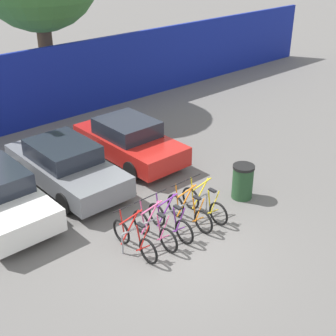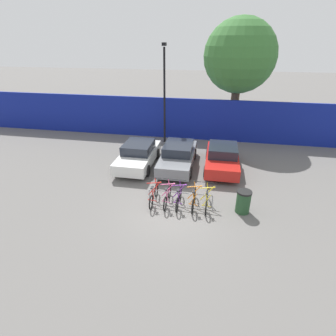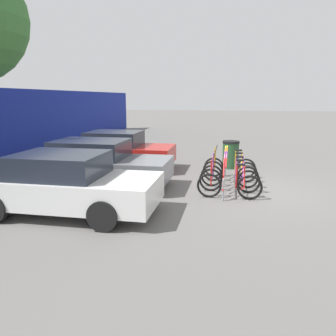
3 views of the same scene
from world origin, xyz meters
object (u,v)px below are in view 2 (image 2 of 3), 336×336
Objects in this scene: car_red at (222,158)px; trash_bin at (243,202)px; bicycle_pink at (167,196)px; bike_rack at (180,194)px; bicycle_yellow at (207,200)px; tree_behind_hoarding at (240,57)px; bicycle_red at (154,195)px; bicycle_orange at (194,199)px; car_grey at (178,156)px; bicycle_purple at (179,198)px; car_white at (138,155)px; lamp_post at (164,91)px.

car_red is 4.02× the size of trash_bin.
bike_rack is at bearing 10.75° from bicycle_pink.
bicycle_yellow is at bearing -3.88° from bicycle_pink.
tree_behind_hoarding reaches higher than bicycle_pink.
tree_behind_hoarding reaches higher than bicycle_yellow.
bicycle_red and bicycle_yellow have the same top height.
bicycle_red is 1.00× the size of bicycle_orange.
bicycle_orange is at bearing -100.42° from tree_behind_hoarding.
bicycle_purple is at bearing -80.81° from car_grey.
car_red is (1.21, 4.16, 0.31)m from bicycle_orange.
bicycle_red is 12.60m from tree_behind_hoarding.
bicycle_pink is 1.77m from bicycle_yellow.
car_white and car_grey have the same top height.
bicycle_orange is at bearing 179.93° from bicycle_yellow.
bicycle_orange is at bearing -106.25° from car_red.
trash_bin reaches higher than bike_rack.
tree_behind_hoarding is at bearing 76.18° from bike_rack.
bicycle_orange is at bearing -13.21° from bike_rack.
car_red reaches higher than bicycle_purple.
bicycle_red is 1.15m from bicycle_purple.
bike_rack is 0.44× the size of lamp_post.
bike_rack is at bearing -114.71° from car_red.
bike_rack is 4.67m from car_white.
bicycle_red is 5.16m from car_red.
bicycle_red reaches higher than bike_rack.
bicycle_red is 3.95m from trash_bin.
bicycle_red is 0.26× the size of lamp_post.
car_white is 5.25m from lamp_post.
lamp_post reaches higher than car_red.
bicycle_pink is at bearing 177.03° from bicycle_purple.
bike_rack is 0.66m from bicycle_orange.
car_white is (-1.81, 3.71, 0.31)m from bicycle_red.
bicycle_orange is at bearing -3.88° from bicycle_pink.
lamp_post is 0.80× the size of tree_behind_hoarding.
bicycle_orange is 0.56m from bicycle_yellow.
bicycle_purple is 4.58m from car_red.
bicycle_pink is 1.00× the size of bicycle_purple.
bicycle_orange reaches higher than bike_rack.
bike_rack is at bearing -79.83° from car_grey.
trash_bin is (3.32, -0.02, 0.14)m from bicycle_pink.
bike_rack is 1.72× the size of bicycle_red.
trash_bin is (3.44, -4.01, -0.17)m from car_grey.
lamp_post is (0.73, 4.26, 2.97)m from car_white.
tree_behind_hoarding is (3.18, 10.77, 5.32)m from bicycle_pink.
bicycle_purple and bicycle_orange have the same top height.
bicycle_pink is at bearing 179.58° from trash_bin.
tree_behind_hoarding is (0.77, 6.62, 5.00)m from car_red.
bicycle_orange is 0.40× the size of car_white.
bicycle_pink reaches higher than trash_bin.
bike_rack is 0.71× the size of car_red.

